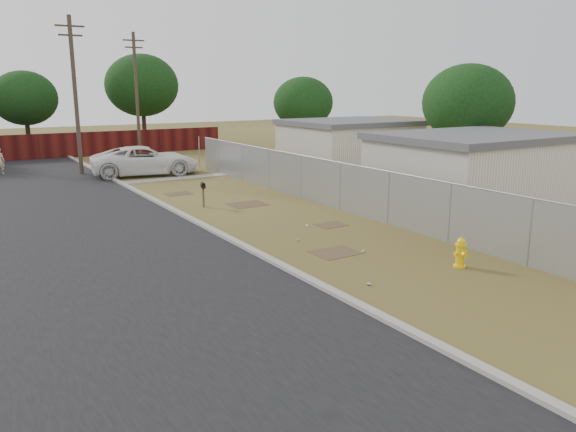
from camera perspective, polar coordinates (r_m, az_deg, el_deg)
ground at (r=22.09m, az=-1.19°, el=-0.25°), size 120.00×120.00×0.00m
street at (r=27.38m, az=-22.41°, el=1.38°), size 15.10×60.00×0.12m
chainlink_fence at (r=24.44m, az=3.90°, el=2.91°), size 0.10×27.06×2.02m
privacy_fence at (r=44.01m, az=-25.28°, el=6.32°), size 30.00×0.12×1.80m
utility_poles at (r=39.87m, az=-21.67°, el=11.56°), size 12.60×8.24×9.00m
houses at (r=30.10m, az=11.87°, el=6.03°), size 9.30×17.24×3.10m
horizon_trees at (r=43.71m, az=-16.44°, el=11.90°), size 33.32×31.94×7.78m
fire_hydrant at (r=16.81m, az=17.12°, el=-3.61°), size 0.42×0.43×0.90m
mailbox at (r=24.30m, az=-8.63°, el=2.89°), size 0.27×0.48×1.09m
pickup_truck at (r=34.02m, az=-14.32°, el=5.47°), size 6.53×3.84×1.71m
scattered_litter at (r=18.03m, az=4.39°, el=-3.21°), size 2.22×6.23×0.07m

